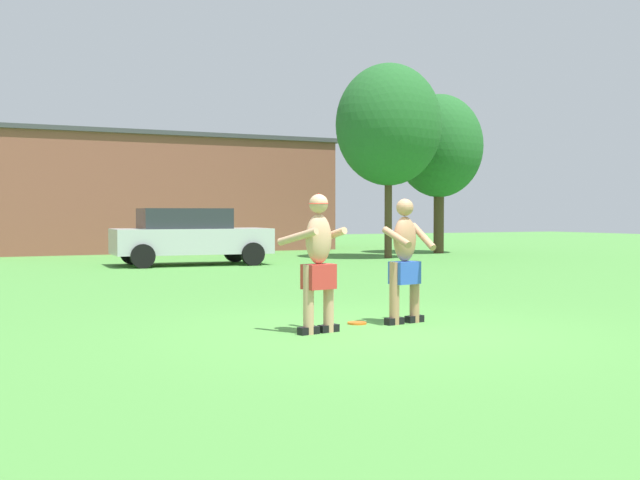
{
  "coord_description": "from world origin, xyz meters",
  "views": [
    {
      "loc": [
        -4.99,
        -8.37,
        1.45
      ],
      "look_at": [
        0.02,
        1.56,
        1.07
      ],
      "focal_mm": 45.02,
      "sensor_mm": 36.0,
      "label": 1
    }
  ],
  "objects_px": {
    "player_in_blue": "(405,258)",
    "frisbee": "(357,323)",
    "player_with_cap": "(318,257)",
    "tree_left_field": "(439,147)",
    "tree_right_field": "(389,125)",
    "car_silver_near_post": "(190,236)"
  },
  "relations": [
    {
      "from": "player_with_cap",
      "to": "tree_right_field",
      "type": "distance_m",
      "value": 16.66
    },
    {
      "from": "player_in_blue",
      "to": "tree_right_field",
      "type": "bearing_deg",
      "value": 59.17
    },
    {
      "from": "frisbee",
      "to": "tree_left_field",
      "type": "height_order",
      "value": "tree_left_field"
    },
    {
      "from": "tree_left_field",
      "to": "player_in_blue",
      "type": "bearing_deg",
      "value": -126.55
    },
    {
      "from": "player_in_blue",
      "to": "tree_left_field",
      "type": "relative_size",
      "value": 0.29
    },
    {
      "from": "player_with_cap",
      "to": "tree_left_field",
      "type": "distance_m",
      "value": 20.03
    },
    {
      "from": "tree_right_field",
      "to": "player_in_blue",
      "type": "bearing_deg",
      "value": -120.83
    },
    {
      "from": "player_in_blue",
      "to": "tree_right_field",
      "type": "relative_size",
      "value": 0.26
    },
    {
      "from": "tree_left_field",
      "to": "tree_right_field",
      "type": "bearing_deg",
      "value": -150.25
    },
    {
      "from": "tree_right_field",
      "to": "tree_left_field",
      "type": "bearing_deg",
      "value": 29.75
    },
    {
      "from": "player_in_blue",
      "to": "tree_right_field",
      "type": "height_order",
      "value": "tree_right_field"
    },
    {
      "from": "car_silver_near_post",
      "to": "frisbee",
      "type": "bearing_deg",
      "value": -97.71
    },
    {
      "from": "player_in_blue",
      "to": "frisbee",
      "type": "bearing_deg",
      "value": 158.15
    },
    {
      "from": "player_with_cap",
      "to": "tree_right_field",
      "type": "height_order",
      "value": "tree_right_field"
    },
    {
      "from": "player_with_cap",
      "to": "tree_right_field",
      "type": "bearing_deg",
      "value": 55.4
    },
    {
      "from": "player_with_cap",
      "to": "player_in_blue",
      "type": "xyz_separation_m",
      "value": [
        1.39,
        0.24,
        -0.07
      ]
    },
    {
      "from": "frisbee",
      "to": "car_silver_near_post",
      "type": "xyz_separation_m",
      "value": [
        1.69,
        12.5,
        0.81
      ]
    },
    {
      "from": "player_in_blue",
      "to": "frisbee",
      "type": "relative_size",
      "value": 6.5
    },
    {
      "from": "player_with_cap",
      "to": "tree_left_field",
      "type": "bearing_deg",
      "value": 50.64
    },
    {
      "from": "player_with_cap",
      "to": "player_in_blue",
      "type": "distance_m",
      "value": 1.42
    },
    {
      "from": "player_in_blue",
      "to": "frisbee",
      "type": "xyz_separation_m",
      "value": [
        -0.59,
        0.24,
        -0.85
      ]
    },
    {
      "from": "frisbee",
      "to": "tree_left_field",
      "type": "bearing_deg",
      "value": 51.61
    }
  ]
}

